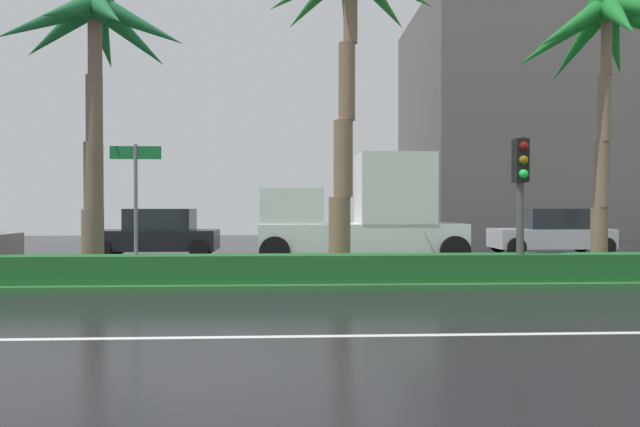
{
  "coord_description": "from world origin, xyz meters",
  "views": [
    {
      "loc": [
        1.67,
        -5.93,
        1.81
      ],
      "look_at": [
        2.44,
        10.02,
        1.61
      ],
      "focal_mm": 32.2,
      "sensor_mm": 36.0,
      "label": 1
    }
  ],
  "objects_px": {
    "traffic_signal_median_right": "(521,181)",
    "box_truck_lead": "(363,214)",
    "palm_tree_centre_left": "(95,46)",
    "palm_tree_centre": "(349,14)",
    "car_in_traffic_second": "(158,234)",
    "street_name_sign": "(136,194)",
    "car_in_traffic_third": "(551,232)",
    "palm_tree_centre_right": "(606,41)"
  },
  "relations": [
    {
      "from": "car_in_traffic_second",
      "to": "street_name_sign",
      "type": "bearing_deg",
      "value": 99.89
    },
    {
      "from": "palm_tree_centre_left",
      "to": "car_in_traffic_third",
      "type": "height_order",
      "value": "palm_tree_centre_left"
    },
    {
      "from": "traffic_signal_median_right",
      "to": "street_name_sign",
      "type": "relative_size",
      "value": 1.07
    },
    {
      "from": "palm_tree_centre",
      "to": "traffic_signal_median_right",
      "type": "xyz_separation_m",
      "value": [
        3.62,
        -1.63,
        -4.15
      ]
    },
    {
      "from": "palm_tree_centre",
      "to": "car_in_traffic_second",
      "type": "bearing_deg",
      "value": 132.59
    },
    {
      "from": "palm_tree_centre",
      "to": "box_truck_lead",
      "type": "xyz_separation_m",
      "value": [
        0.86,
        4.17,
        -4.97
      ]
    },
    {
      "from": "palm_tree_centre_left",
      "to": "palm_tree_centre",
      "type": "xyz_separation_m",
      "value": [
        6.07,
        0.13,
        0.91
      ]
    },
    {
      "from": "car_in_traffic_third",
      "to": "palm_tree_centre",
      "type": "bearing_deg",
      "value": 40.56
    },
    {
      "from": "box_truck_lead",
      "to": "palm_tree_centre_left",
      "type": "bearing_deg",
      "value": 31.82
    },
    {
      "from": "car_in_traffic_second",
      "to": "box_truck_lead",
      "type": "bearing_deg",
      "value": 159.93
    },
    {
      "from": "traffic_signal_median_right",
      "to": "street_name_sign",
      "type": "height_order",
      "value": "traffic_signal_median_right"
    },
    {
      "from": "traffic_signal_median_right",
      "to": "street_name_sign",
      "type": "distance_m",
      "value": 8.41
    },
    {
      "from": "palm_tree_centre",
      "to": "palm_tree_centre_right",
      "type": "distance_m",
      "value": 6.36
    },
    {
      "from": "street_name_sign",
      "to": "box_truck_lead",
      "type": "xyz_separation_m",
      "value": [
        5.65,
        5.56,
        -0.53
      ]
    },
    {
      "from": "palm_tree_centre_left",
      "to": "car_in_traffic_second",
      "type": "height_order",
      "value": "palm_tree_centre_left"
    },
    {
      "from": "palm_tree_centre_right",
      "to": "street_name_sign",
      "type": "xyz_separation_m",
      "value": [
        -11.12,
        -1.21,
        -3.8
      ]
    },
    {
      "from": "palm_tree_centre_right",
      "to": "box_truck_lead",
      "type": "relative_size",
      "value": 1.11
    },
    {
      "from": "palm_tree_centre",
      "to": "traffic_signal_median_right",
      "type": "bearing_deg",
      "value": -24.19
    },
    {
      "from": "palm_tree_centre_left",
      "to": "box_truck_lead",
      "type": "bearing_deg",
      "value": 31.82
    },
    {
      "from": "traffic_signal_median_right",
      "to": "car_in_traffic_second",
      "type": "height_order",
      "value": "traffic_signal_median_right"
    },
    {
      "from": "traffic_signal_median_right",
      "to": "box_truck_lead",
      "type": "distance_m",
      "value": 6.47
    },
    {
      "from": "car_in_traffic_second",
      "to": "box_truck_lead",
      "type": "height_order",
      "value": "box_truck_lead"
    },
    {
      "from": "traffic_signal_median_right",
      "to": "palm_tree_centre",
      "type": "bearing_deg",
      "value": 155.81
    },
    {
      "from": "palm_tree_centre",
      "to": "box_truck_lead",
      "type": "relative_size",
      "value": 1.26
    },
    {
      "from": "street_name_sign",
      "to": "car_in_traffic_second",
      "type": "distance_m",
      "value": 8.36
    },
    {
      "from": "palm_tree_centre_right",
      "to": "box_truck_lead",
      "type": "distance_m",
      "value": 8.22
    },
    {
      "from": "palm_tree_centre_right",
      "to": "car_in_traffic_third",
      "type": "distance_m",
      "value": 9.14
    },
    {
      "from": "palm_tree_centre_right",
      "to": "box_truck_lead",
      "type": "xyz_separation_m",
      "value": [
        -5.47,
        4.35,
        -4.33
      ]
    },
    {
      "from": "palm_tree_centre_left",
      "to": "palm_tree_centre_right",
      "type": "xyz_separation_m",
      "value": [
        12.4,
        -0.05,
        0.27
      ]
    },
    {
      "from": "car_in_traffic_second",
      "to": "car_in_traffic_third",
      "type": "relative_size",
      "value": 1.0
    },
    {
      "from": "street_name_sign",
      "to": "palm_tree_centre",
      "type": "bearing_deg",
      "value": 16.17
    },
    {
      "from": "palm_tree_centre_left",
      "to": "traffic_signal_median_right",
      "type": "height_order",
      "value": "palm_tree_centre_left"
    },
    {
      "from": "box_truck_lead",
      "to": "car_in_traffic_third",
      "type": "distance_m",
      "value": 8.11
    },
    {
      "from": "palm_tree_centre_left",
      "to": "palm_tree_centre_right",
      "type": "height_order",
      "value": "palm_tree_centre_right"
    },
    {
      "from": "street_name_sign",
      "to": "car_in_traffic_third",
      "type": "xyz_separation_m",
      "value": [
        13.15,
        8.55,
        -1.25
      ]
    },
    {
      "from": "palm_tree_centre_right",
      "to": "box_truck_lead",
      "type": "bearing_deg",
      "value": 141.51
    },
    {
      "from": "traffic_signal_median_right",
      "to": "car_in_traffic_second",
      "type": "distance_m",
      "value": 13.0
    },
    {
      "from": "palm_tree_centre",
      "to": "traffic_signal_median_right",
      "type": "height_order",
      "value": "palm_tree_centre"
    },
    {
      "from": "palm_tree_centre_left",
      "to": "street_name_sign",
      "type": "height_order",
      "value": "palm_tree_centre_left"
    },
    {
      "from": "palm_tree_centre_left",
      "to": "box_truck_lead",
      "type": "distance_m",
      "value": 9.11
    },
    {
      "from": "palm_tree_centre_left",
      "to": "palm_tree_centre",
      "type": "relative_size",
      "value": 0.85
    },
    {
      "from": "palm_tree_centre_left",
      "to": "traffic_signal_median_right",
      "type": "distance_m",
      "value": 10.33
    }
  ]
}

